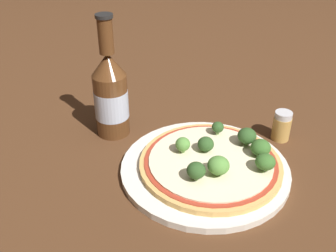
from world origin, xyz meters
TOP-DOWN VIEW (x-y plane):
  - ground_plane at (0.00, 0.00)m, footprint 3.00×3.00m
  - plate at (0.01, 0.00)m, footprint 0.29×0.29m
  - pizza at (0.02, -0.01)m, footprint 0.24×0.24m
  - broccoli_floret_0 at (-0.04, -0.02)m, footprint 0.03×0.03m
  - broccoli_floret_1 at (0.03, 0.01)m, footprint 0.03×0.03m
  - broccoli_floret_2 at (0.08, -0.07)m, footprint 0.03×0.03m
  - broccoli_floret_3 at (0.01, 0.04)m, footprint 0.03×0.03m
  - broccoli_floret_4 at (-0.01, -0.04)m, footprint 0.04×0.04m
  - broccoli_floret_5 at (0.09, -0.03)m, footprint 0.03×0.03m
  - broccoli_floret_6 at (0.09, 0.02)m, footprint 0.02×0.02m
  - broccoli_floret_7 at (0.05, -0.09)m, footprint 0.03×0.03m
  - beer_bottle at (0.01, 0.21)m, footprint 0.06×0.06m
  - pepper_shaker at (0.19, -0.06)m, footprint 0.03×0.03m

SIDE VIEW (x-z plane):
  - ground_plane at x=0.00m, z-range 0.00..0.00m
  - plate at x=0.01m, z-range 0.00..0.01m
  - pizza at x=0.02m, z-range 0.01..0.03m
  - pepper_shaker at x=0.19m, z-range 0.00..0.06m
  - broccoli_floret_1 at x=0.03m, z-range 0.03..0.05m
  - broccoli_floret_6 at x=0.09m, z-range 0.03..0.05m
  - broccoli_floret_2 at x=0.08m, z-range 0.03..0.06m
  - broccoli_floret_3 at x=0.01m, z-range 0.03..0.06m
  - broccoli_floret_7 at x=0.05m, z-range 0.03..0.06m
  - broccoli_floret_0 at x=-0.04m, z-range 0.03..0.06m
  - broccoli_floret_5 at x=0.09m, z-range 0.03..0.06m
  - broccoli_floret_4 at x=-0.01m, z-range 0.03..0.06m
  - beer_bottle at x=0.01m, z-range -0.03..0.20m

